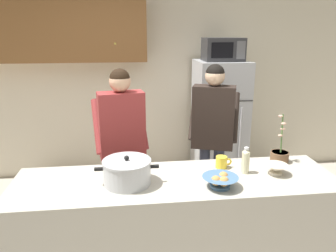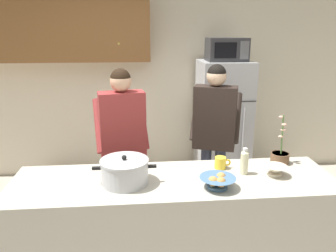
{
  "view_description": "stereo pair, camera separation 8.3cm",
  "coord_description": "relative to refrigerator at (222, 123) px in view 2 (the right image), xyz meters",
  "views": [
    {
      "loc": [
        -0.33,
        -2.18,
        1.98
      ],
      "look_at": [
        0.0,
        0.55,
        1.17
      ],
      "focal_mm": 34.73,
      "sensor_mm": 36.0,
      "label": 1
    },
    {
      "loc": [
        -0.25,
        -2.19,
        1.98
      ],
      "look_at": [
        0.0,
        0.55,
        1.17
      ],
      "focal_mm": 34.73,
      "sensor_mm": 36.0,
      "label": 2
    }
  ],
  "objects": [
    {
      "name": "back_wall_unit",
      "position": [
        -1.12,
        0.4,
        0.65
      ],
      "size": [
        6.0,
        0.48,
        2.6
      ],
      "color": "beige",
      "rests_on": "ground"
    },
    {
      "name": "kitchen_island",
      "position": [
        -0.84,
        -1.85,
        -0.35
      ],
      "size": [
        2.42,
        0.68,
        0.92
      ],
      "primitive_type": "cube",
      "color": "#BCB7A8",
      "rests_on": "ground"
    },
    {
      "name": "refrigerator",
      "position": [
        0.0,
        0.0,
        0.0
      ],
      "size": [
        0.64,
        0.68,
        1.62
      ],
      "color": "#B7BABF",
      "rests_on": "ground"
    },
    {
      "name": "microwave",
      "position": [
        0.0,
        -0.02,
        0.95
      ],
      "size": [
        0.48,
        0.37,
        0.28
      ],
      "color": "#2D2D30",
      "rests_on": "refrigerator"
    },
    {
      "name": "person_near_pot",
      "position": [
        -1.25,
        -1.08,
        0.23
      ],
      "size": [
        0.56,
        0.48,
        1.66
      ],
      "color": "black",
      "rests_on": "ground"
    },
    {
      "name": "person_by_sink",
      "position": [
        -0.33,
        -0.91,
        0.24
      ],
      "size": [
        0.6,
        0.54,
        1.67
      ],
      "color": "#33384C",
      "rests_on": "ground"
    },
    {
      "name": "cooking_pot",
      "position": [
        -1.2,
        -1.88,
        0.2
      ],
      "size": [
        0.46,
        0.35,
        0.22
      ],
      "color": "silver",
      "rests_on": "kitchen_island"
    },
    {
      "name": "coffee_mug",
      "position": [
        -0.45,
        -1.69,
        0.16
      ],
      "size": [
        0.13,
        0.09,
        0.1
      ],
      "color": "yellow",
      "rests_on": "kitchen_island"
    },
    {
      "name": "bread_bowl",
      "position": [
        -0.56,
        -2.02,
        0.16
      ],
      "size": [
        0.26,
        0.26,
        0.1
      ],
      "color": "#4C7299",
      "rests_on": "kitchen_island"
    },
    {
      "name": "empty_bowl",
      "position": [
        -0.07,
        -1.86,
        0.16
      ],
      "size": [
        0.18,
        0.18,
        0.08
      ],
      "color": "beige",
      "rests_on": "kitchen_island"
    },
    {
      "name": "bottle_near_edge",
      "position": [
        -0.3,
        -1.81,
        0.21
      ],
      "size": [
        0.06,
        0.06,
        0.21
      ],
      "color": "beige",
      "rests_on": "kitchen_island"
    },
    {
      "name": "potted_orchid",
      "position": [
        0.07,
        -1.62,
        0.17
      ],
      "size": [
        0.15,
        0.15,
        0.41
      ],
      "color": "brown",
      "rests_on": "kitchen_island"
    }
  ]
}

